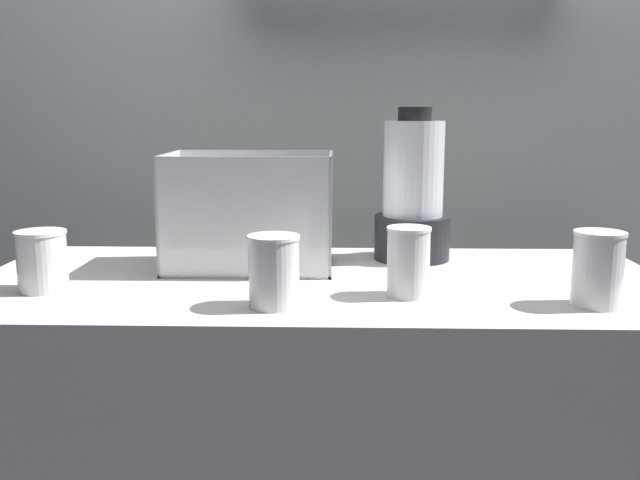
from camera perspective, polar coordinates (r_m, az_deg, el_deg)
name	(u,v)px	position (r m, az deg, el deg)	size (l,w,h in m)	color
back_wall_unit	(329,100)	(2.15, 0.73, 11.23)	(2.60, 0.24, 2.50)	silver
carrot_display_bin	(250,231)	(1.52, -5.68, 0.72)	(0.35, 0.22, 0.25)	white
blender_pitcher	(413,197)	(1.60, 7.53, 3.45)	(0.17, 0.17, 0.34)	black
juice_cup_orange_far_left	(42,265)	(1.43, -21.56, -1.90)	(0.10, 0.10, 0.11)	white
juice_cup_mango_left	(274,276)	(1.22, -3.75, -2.92)	(0.09, 0.09, 0.13)	white
juice_cup_orange_middle	(408,266)	(1.30, 7.16, -2.12)	(0.08, 0.08, 0.13)	white
juice_cup_beet_right	(597,274)	(1.31, 21.54, -2.60)	(0.09, 0.09, 0.13)	white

